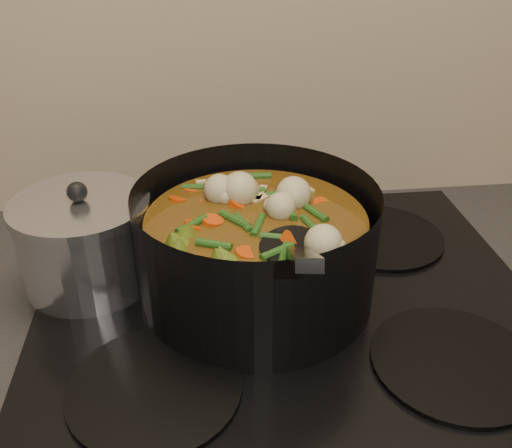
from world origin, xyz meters
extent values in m
cube|color=black|center=(0.00, 1.93, 0.89)|extent=(2.64, 0.64, 0.05)
cube|color=black|center=(0.00, 1.93, 0.92)|extent=(0.62, 0.54, 0.02)
cylinder|color=black|center=(-0.16, 1.80, 0.93)|extent=(0.18, 0.18, 0.01)
cylinder|color=black|center=(0.16, 1.80, 0.93)|extent=(0.18, 0.18, 0.01)
cylinder|color=black|center=(-0.16, 2.06, 0.93)|extent=(0.18, 0.18, 0.01)
cylinder|color=black|center=(0.16, 2.06, 0.93)|extent=(0.18, 0.18, 0.01)
cylinder|color=black|center=(-0.04, 1.95, 1.00)|extent=(0.37, 0.37, 0.14)
cylinder|color=black|center=(-0.04, 1.95, 0.93)|extent=(0.29, 0.29, 0.01)
cylinder|color=#5B360F|center=(-0.04, 1.95, 0.99)|extent=(0.26, 0.26, 0.10)
cylinder|color=#DB440A|center=(0.00, 1.95, 1.04)|extent=(0.03, 0.03, 0.03)
cylinder|color=#DB440A|center=(0.01, 2.01, 1.04)|extent=(0.04, 0.04, 0.03)
cylinder|color=#DB440A|center=(-0.06, 2.05, 1.04)|extent=(0.04, 0.04, 0.03)
cylinder|color=#DB440A|center=(-0.09, 1.98, 1.04)|extent=(0.03, 0.03, 0.03)
cylinder|color=#DB440A|center=(-0.11, 1.92, 1.04)|extent=(0.04, 0.04, 0.03)
cylinder|color=#DB440A|center=(-0.05, 1.91, 1.04)|extent=(0.04, 0.04, 0.03)
cylinder|color=#DB440A|center=(0.00, 1.90, 1.04)|extent=(0.04, 0.04, 0.03)
cylinder|color=#DB440A|center=(0.06, 1.95, 1.04)|extent=(0.03, 0.03, 0.03)
cylinder|color=#DB440A|center=(0.00, 1.99, 1.04)|extent=(0.04, 0.04, 0.03)
cylinder|color=#DB440A|center=(-0.05, 2.03, 1.04)|extent=(0.04, 0.04, 0.03)
cylinder|color=#DB440A|center=(-0.07, 1.97, 1.04)|extent=(0.03, 0.03, 0.03)
cylinder|color=#DB440A|center=(-0.10, 1.92, 1.04)|extent=(0.04, 0.04, 0.03)
sphere|color=#C1B688|center=(0.02, 1.95, 1.05)|extent=(0.04, 0.04, 0.04)
sphere|color=#C1B688|center=(-0.03, 2.01, 1.05)|extent=(0.04, 0.04, 0.04)
sphere|color=#C1B688|center=(-0.10, 1.97, 1.05)|extent=(0.04, 0.04, 0.04)
sphere|color=#C1B688|center=(-0.07, 1.90, 1.05)|extent=(0.04, 0.04, 0.04)
sphere|color=#C1B688|center=(0.01, 1.92, 1.05)|extent=(0.04, 0.04, 0.04)
sphere|color=#C1B688|center=(0.00, 2.00, 1.05)|extent=(0.04, 0.04, 0.04)
cone|color=olive|center=(-0.02, 1.87, 1.04)|extent=(0.04, 0.04, 0.03)
cone|color=olive|center=(0.04, 1.97, 1.04)|extent=(0.04, 0.04, 0.03)
cone|color=olive|center=(-0.06, 2.03, 1.04)|extent=(0.04, 0.04, 0.03)
cone|color=olive|center=(-0.12, 1.92, 1.04)|extent=(0.04, 0.04, 0.03)
cone|color=olive|center=(-0.01, 1.87, 1.04)|extent=(0.04, 0.04, 0.03)
cylinder|color=#245117|center=(-0.01, 1.98, 1.04)|extent=(0.01, 0.04, 0.01)
cylinder|color=#245117|center=(-0.04, 2.05, 1.04)|extent=(0.04, 0.03, 0.01)
cylinder|color=#245117|center=(-0.10, 2.01, 1.04)|extent=(0.04, 0.02, 0.01)
cylinder|color=#245117|center=(-0.10, 1.95, 1.04)|extent=(0.03, 0.04, 0.01)
cylinder|color=#245117|center=(-0.07, 1.92, 1.04)|extent=(0.03, 0.04, 0.01)
cylinder|color=#245117|center=(-0.04, 1.85, 1.04)|extent=(0.04, 0.02, 0.01)
cylinder|color=#245117|center=(0.02, 1.90, 1.04)|extent=(0.04, 0.03, 0.01)
cylinder|color=#245117|center=(0.02, 1.95, 1.04)|extent=(0.01, 0.04, 0.01)
cylinder|color=#245117|center=(-0.01, 1.98, 1.04)|extent=(0.04, 0.03, 0.01)
cylinder|color=#245117|center=(-0.04, 2.05, 1.04)|extent=(0.04, 0.02, 0.01)
cylinder|color=#245117|center=(-0.10, 2.01, 1.04)|extent=(0.02, 0.04, 0.01)
cylinder|color=#245117|center=(-0.10, 1.95, 1.04)|extent=(0.03, 0.04, 0.01)
cylinder|color=#245117|center=(-0.07, 1.92, 1.04)|extent=(0.04, 0.02, 0.01)
cylinder|color=#245117|center=(-0.03, 1.85, 1.04)|extent=(0.04, 0.03, 0.01)
cylinder|color=#245117|center=(0.02, 1.90, 1.04)|extent=(0.01, 0.04, 0.01)
cube|color=tan|center=(-0.11, 1.97, 1.04)|extent=(0.04, 0.01, 0.00)
cube|color=tan|center=(-0.07, 1.89, 1.04)|extent=(0.02, 0.04, 0.00)
cube|color=tan|center=(0.02, 1.91, 1.04)|extent=(0.04, 0.03, 0.00)
cube|color=tan|center=(0.01, 2.00, 1.04)|extent=(0.04, 0.04, 0.00)
cube|color=tan|center=(-0.08, 2.01, 1.04)|extent=(0.03, 0.04, 0.00)
cube|color=tan|center=(-0.10, 1.92, 1.04)|extent=(0.04, 0.02, 0.00)
ellipsoid|color=black|center=(-0.01, 1.89, 1.04)|extent=(0.09, 0.10, 0.01)
cube|color=black|center=(-0.02, 1.79, 1.09)|extent=(0.05, 0.17, 0.11)
cylinder|color=silver|center=(-0.25, 2.01, 0.98)|extent=(0.17, 0.17, 0.10)
cylinder|color=silver|center=(-0.25, 2.01, 1.04)|extent=(0.17, 0.17, 0.01)
sphere|color=black|center=(-0.25, 2.01, 1.06)|extent=(0.02, 0.02, 0.02)
camera|label=1|loc=(-0.11, 1.37, 1.37)|focal=40.00mm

